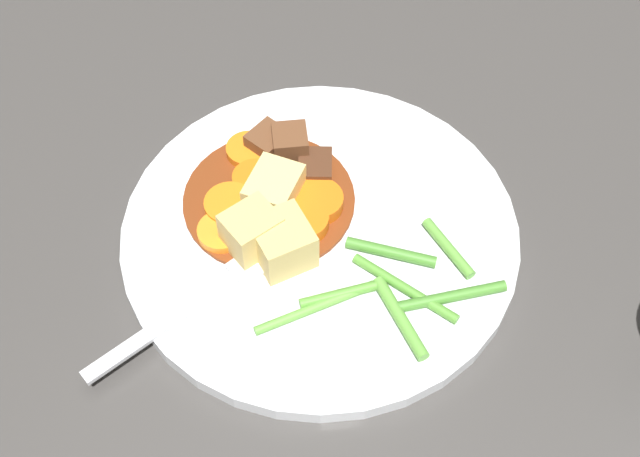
% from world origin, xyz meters
% --- Properties ---
extents(ground_plane, '(3.00, 3.00, 0.00)m').
position_xyz_m(ground_plane, '(0.00, 0.00, 0.00)').
color(ground_plane, '#423F3D').
extents(dinner_plate, '(0.28, 0.28, 0.01)m').
position_xyz_m(dinner_plate, '(0.00, 0.00, 0.01)').
color(dinner_plate, white).
rests_on(dinner_plate, ground_plane).
extents(stew_sauce, '(0.12, 0.12, 0.00)m').
position_xyz_m(stew_sauce, '(0.04, 0.00, 0.01)').
color(stew_sauce, brown).
rests_on(stew_sauce, dinner_plate).
extents(carrot_slice_0, '(0.04, 0.04, 0.01)m').
position_xyz_m(carrot_slice_0, '(0.06, -0.01, 0.02)').
color(carrot_slice_0, orange).
rests_on(carrot_slice_0, dinner_plate).
extents(carrot_slice_1, '(0.04, 0.04, 0.01)m').
position_xyz_m(carrot_slice_1, '(0.01, -0.01, 0.02)').
color(carrot_slice_1, orange).
rests_on(carrot_slice_1, dinner_plate).
extents(carrot_slice_2, '(0.05, 0.05, 0.01)m').
position_xyz_m(carrot_slice_2, '(0.05, 0.04, 0.02)').
color(carrot_slice_2, orange).
rests_on(carrot_slice_2, dinner_plate).
extents(carrot_slice_3, '(0.04, 0.04, 0.01)m').
position_xyz_m(carrot_slice_3, '(0.06, 0.02, 0.02)').
color(carrot_slice_3, orange).
rests_on(carrot_slice_3, dinner_plate).
extents(carrot_slice_4, '(0.05, 0.05, 0.01)m').
position_xyz_m(carrot_slice_4, '(0.01, 0.01, 0.02)').
color(carrot_slice_4, orange).
rests_on(carrot_slice_4, dinner_plate).
extents(carrot_slice_5, '(0.04, 0.04, 0.01)m').
position_xyz_m(carrot_slice_5, '(0.08, -0.03, 0.02)').
color(carrot_slice_5, orange).
rests_on(carrot_slice_5, dinner_plate).
extents(potato_chunk_0, '(0.05, 0.05, 0.03)m').
position_xyz_m(potato_chunk_0, '(0.01, 0.03, 0.03)').
color(potato_chunk_0, '#DBBC6B').
rests_on(potato_chunk_0, dinner_plate).
extents(potato_chunk_1, '(0.04, 0.05, 0.03)m').
position_xyz_m(potato_chunk_1, '(0.04, 0.00, 0.03)').
color(potato_chunk_1, '#E5CC7A').
rests_on(potato_chunk_1, dinner_plate).
extents(potato_chunk_2, '(0.04, 0.04, 0.03)m').
position_xyz_m(potato_chunk_2, '(0.03, 0.04, 0.03)').
color(potato_chunk_2, '#DBBC6B').
rests_on(potato_chunk_2, dinner_plate).
extents(meat_chunk_0, '(0.03, 0.04, 0.02)m').
position_xyz_m(meat_chunk_0, '(0.04, 0.02, 0.02)').
color(meat_chunk_0, brown).
rests_on(meat_chunk_0, dinner_plate).
extents(meat_chunk_1, '(0.03, 0.03, 0.02)m').
position_xyz_m(meat_chunk_1, '(0.07, -0.04, 0.02)').
color(meat_chunk_1, brown).
rests_on(meat_chunk_1, dinner_plate).
extents(meat_chunk_2, '(0.04, 0.04, 0.03)m').
position_xyz_m(meat_chunk_2, '(0.05, -0.04, 0.03)').
color(meat_chunk_2, brown).
rests_on(meat_chunk_2, dinner_plate).
extents(meat_chunk_3, '(0.04, 0.04, 0.02)m').
position_xyz_m(meat_chunk_3, '(0.03, -0.04, 0.02)').
color(meat_chunk_3, '#4C2B19').
rests_on(meat_chunk_3, dinner_plate).
extents(green_bean_0, '(0.04, 0.05, 0.01)m').
position_xyz_m(green_bean_0, '(-0.04, 0.04, 0.02)').
color(green_bean_0, '#599E38').
rests_on(green_bean_0, dinner_plate).
extents(green_bean_1, '(0.08, 0.01, 0.01)m').
position_xyz_m(green_bean_1, '(-0.07, 0.01, 0.02)').
color(green_bean_1, '#599E38').
rests_on(green_bean_1, dinner_plate).
extents(green_bean_2, '(0.06, 0.04, 0.01)m').
position_xyz_m(green_bean_2, '(-0.08, 0.03, 0.02)').
color(green_bean_2, '#66AD42').
rests_on(green_bean_2, dinner_plate).
extents(green_bean_3, '(0.05, 0.03, 0.01)m').
position_xyz_m(green_bean_3, '(-0.08, -0.03, 0.02)').
color(green_bean_3, '#66AD42').
rests_on(green_bean_3, dinner_plate).
extents(green_bean_4, '(0.06, 0.06, 0.01)m').
position_xyz_m(green_bean_4, '(-0.10, -0.00, 0.02)').
color(green_bean_4, '#4C8E33').
rests_on(green_bean_4, dinner_plate).
extents(green_bean_5, '(0.06, 0.03, 0.01)m').
position_xyz_m(green_bean_5, '(-0.05, -0.01, 0.02)').
color(green_bean_5, '#4C8E33').
rests_on(green_bean_5, dinner_plate).
extents(green_bean_6, '(0.05, 0.07, 0.01)m').
position_xyz_m(green_bean_6, '(-0.03, 0.06, 0.02)').
color(green_bean_6, '#66AD42').
rests_on(green_bean_6, dinner_plate).
extents(fork, '(0.06, 0.17, 0.00)m').
position_xyz_m(fork, '(0.03, 0.09, 0.01)').
color(fork, silver).
rests_on(fork, dinner_plate).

